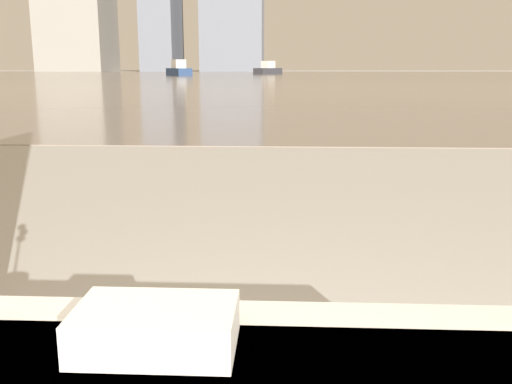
% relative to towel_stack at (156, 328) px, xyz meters
% --- Properties ---
extents(towel_stack, '(0.29, 0.19, 0.08)m').
position_rel_towel_stack_xyz_m(towel_stack, '(0.00, 0.00, 0.00)').
color(towel_stack, silver).
rests_on(towel_stack, bathtub).
extents(harbor_water, '(180.00, 110.00, 0.01)m').
position_rel_towel_stack_xyz_m(harbor_water, '(0.06, 61.14, -0.52)').
color(harbor_water, gray).
rests_on(harbor_water, ground_plane).
extents(harbor_boat_0, '(3.55, 4.77, 1.71)m').
position_rel_towel_stack_xyz_m(harbor_boat_0, '(-11.43, 62.69, 0.09)').
color(harbor_boat_0, navy).
rests_on(harbor_boat_0, harbor_water).
extents(harbor_boat_2, '(3.72, 4.60, 1.68)m').
position_rel_towel_stack_xyz_m(harbor_boat_2, '(-1.94, 74.45, 0.08)').
color(harbor_boat_2, '#2D2D33').
rests_on(harbor_boat_2, harbor_water).
extents(skyline_tower_2, '(12.00, 13.58, 25.12)m').
position_rel_towel_stack_xyz_m(skyline_tower_2, '(-10.19, 117.14, 12.04)').
color(skyline_tower_2, slate).
rests_on(skyline_tower_2, ground_plane).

